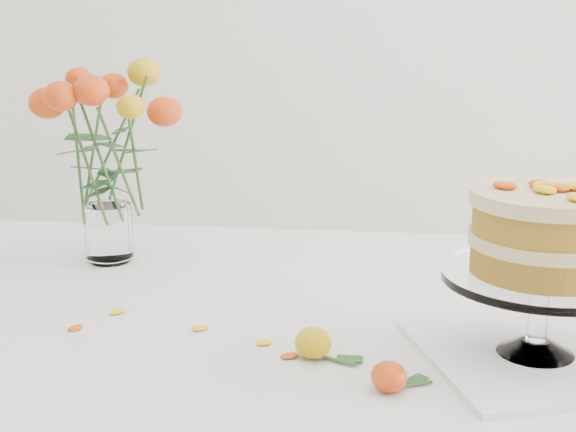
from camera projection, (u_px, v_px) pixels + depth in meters
The scene contains 12 objects.
table at pixel (290, 357), 1.26m from camera, with size 1.43×0.93×0.76m.
napkin at pixel (535, 356), 1.06m from camera, with size 0.28×0.28×0.01m, color silver.
cake_stand at pixel (544, 241), 1.02m from camera, with size 0.26×0.26×0.23m.
rose_vase at pixel (103, 125), 1.41m from camera, with size 0.35×0.35×0.43m.
loose_rose_near at pixel (313, 343), 1.06m from camera, with size 0.08×0.05×0.04m.
loose_rose_far at pixel (389, 377), 0.97m from camera, with size 0.08×0.05×0.04m.
stray_petal_a at pixel (200, 328), 1.16m from camera, with size 0.03×0.02×0.00m, color yellow.
stray_petal_b at pixel (264, 343), 1.11m from camera, with size 0.03×0.02×0.00m, color yellow.
stray_petal_c at pixel (289, 356), 1.07m from camera, with size 0.03×0.02×0.00m, color yellow.
stray_petal_d at pixel (118, 312), 1.23m from camera, with size 0.03×0.02×0.00m, color yellow.
stray_petal_e at pixel (75, 328), 1.16m from camera, with size 0.03×0.02×0.00m, color yellow.
stray_petal_f at pixel (494, 336), 1.13m from camera, with size 0.03×0.02×0.00m, color yellow.
Camera 1 is at (0.13, -1.16, 1.21)m, focal length 50.00 mm.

